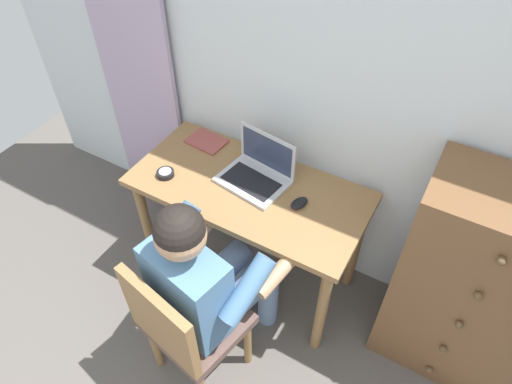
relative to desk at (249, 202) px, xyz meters
name	(u,v)px	position (x,y,z in m)	size (l,w,h in m)	color
wall_back	(396,98)	(0.54, 0.36, 0.62)	(4.80, 0.05, 2.50)	silver
curtain_panel	(131,46)	(-0.93, 0.29, 0.51)	(0.54, 0.03, 2.29)	#B29EBC
desk	(249,202)	(0.00, 0.00, 0.00)	(1.22, 0.59, 0.75)	olive
dresser	(470,286)	(1.12, 0.09, -0.05)	(0.65, 0.45, 1.16)	brown
chair	(185,325)	(0.06, -0.69, -0.14)	(0.49, 0.48, 0.88)	brown
person_seated	(210,276)	(0.10, -0.51, 0.04)	(0.61, 0.64, 1.19)	#6B84AD
laptop	(257,171)	(0.01, 0.08, 0.17)	(0.37, 0.30, 0.24)	#B7BABF
computer_mouse	(299,203)	(0.28, 0.01, 0.13)	(0.06, 0.10, 0.03)	black
desk_clock	(165,173)	(-0.42, -0.14, 0.13)	(0.09, 0.09, 0.03)	black
notebook_pad	(207,141)	(-0.39, 0.19, 0.12)	(0.21, 0.15, 0.01)	#994742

